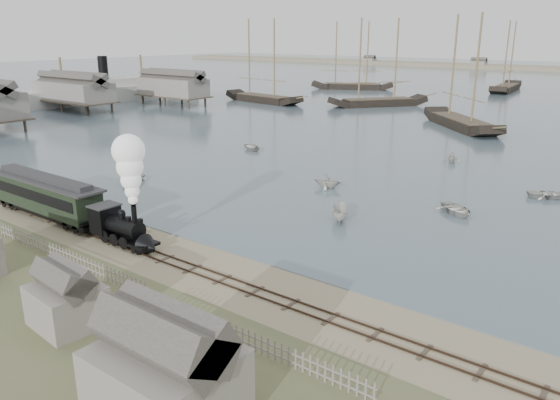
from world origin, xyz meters
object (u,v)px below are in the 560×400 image
Objects in this scene: passenger_coach at (46,195)px; steamship at (104,79)px; locomotive at (127,199)px; beached_dinghy at (136,233)px.

steamship is at bearing 141.20° from passenger_coach.
passenger_coach is (-12.12, 0.00, -1.82)m from locomotive.
passenger_coach is 92.30m from steamship.
locomotive is at bearing -100.75° from beached_dinghy.
beached_dinghy is at bearing 132.92° from locomotive.
passenger_coach is 0.29× the size of steamship.
passenger_coach is 10.81m from beached_dinghy.
steamship reaches higher than locomotive.
passenger_coach is 3.94× the size of beached_dinghy.
steamship reaches higher than passenger_coach.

